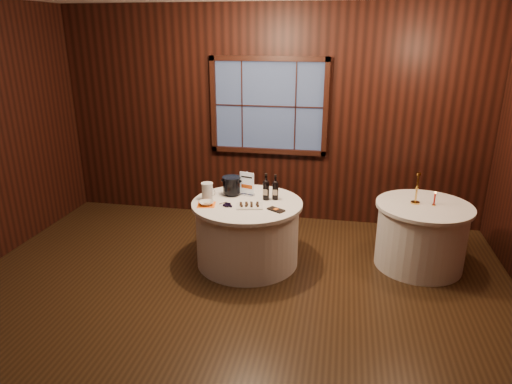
% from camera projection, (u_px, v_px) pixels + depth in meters
% --- Properties ---
extents(ground, '(6.00, 6.00, 0.00)m').
position_uv_depth(ground, '(227.00, 308.00, 4.58)').
color(ground, black).
rests_on(ground, ground).
extents(back_wall, '(6.00, 0.10, 3.00)m').
position_uv_depth(back_wall, '(269.00, 113.00, 6.37)').
color(back_wall, black).
rests_on(back_wall, ground).
extents(main_table, '(1.28, 1.28, 0.77)m').
position_uv_depth(main_table, '(247.00, 232.00, 5.38)').
color(main_table, silver).
rests_on(main_table, ground).
extents(side_table, '(1.08, 1.08, 0.77)m').
position_uv_depth(side_table, '(421.00, 235.00, 5.30)').
color(side_table, silver).
rests_on(side_table, ground).
extents(sign_stand, '(0.18, 0.13, 0.30)m').
position_uv_depth(sign_stand, '(247.00, 187.00, 5.43)').
color(sign_stand, '#B4B4BB').
rests_on(sign_stand, main_table).
extents(port_bottle_left, '(0.08, 0.08, 0.32)m').
position_uv_depth(port_bottle_left, '(266.00, 188.00, 5.28)').
color(port_bottle_left, black).
rests_on(port_bottle_left, main_table).
extents(port_bottle_right, '(0.07, 0.07, 0.30)m').
position_uv_depth(port_bottle_right, '(275.00, 189.00, 5.29)').
color(port_bottle_right, black).
rests_on(port_bottle_right, main_table).
extents(ice_bucket, '(0.22, 0.22, 0.23)m').
position_uv_depth(ice_bucket, '(232.00, 185.00, 5.44)').
color(ice_bucket, black).
rests_on(ice_bucket, main_table).
extents(chocolate_plate, '(0.33, 0.26, 0.04)m').
position_uv_depth(chocolate_plate, '(249.00, 205.00, 5.10)').
color(chocolate_plate, white).
rests_on(chocolate_plate, main_table).
extents(chocolate_box, '(0.21, 0.18, 0.02)m').
position_uv_depth(chocolate_box, '(276.00, 210.00, 5.00)').
color(chocolate_box, black).
rests_on(chocolate_box, main_table).
extents(grape_bunch, '(0.19, 0.11, 0.04)m').
position_uv_depth(grape_bunch, '(228.00, 204.00, 5.13)').
color(grape_bunch, black).
rests_on(grape_bunch, main_table).
extents(glass_pitcher, '(0.18, 0.14, 0.20)m').
position_uv_depth(glass_pitcher, '(207.00, 191.00, 5.31)').
color(glass_pitcher, silver).
rests_on(glass_pitcher, main_table).
extents(orange_napkin, '(0.23, 0.23, 0.00)m').
position_uv_depth(orange_napkin, '(206.00, 205.00, 5.16)').
color(orange_napkin, orange).
rests_on(orange_napkin, main_table).
extents(cracker_bowl, '(0.21, 0.21, 0.04)m').
position_uv_depth(cracker_bowl, '(206.00, 203.00, 5.16)').
color(cracker_bowl, white).
rests_on(cracker_bowl, orange_napkin).
extents(brass_candlestick, '(0.10, 0.10, 0.37)m').
position_uv_depth(brass_candlestick, '(416.00, 192.00, 5.17)').
color(brass_candlestick, gold).
rests_on(brass_candlestick, side_table).
extents(red_candle, '(0.04, 0.04, 0.16)m').
position_uv_depth(red_candle, '(434.00, 200.00, 5.13)').
color(red_candle, gold).
rests_on(red_candle, side_table).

